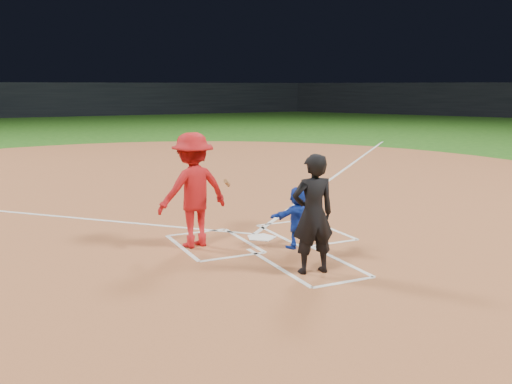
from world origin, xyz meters
name	(u,v)px	position (x,y,z in m)	size (l,w,h in m)	color
ground	(261,238)	(0.00, 0.00, 0.00)	(120.00, 120.00, 0.00)	#205415
home_plate_dirt	(169,188)	(0.00, 6.00, 0.01)	(28.00, 28.00, 0.01)	#9B5732
stadium_wall_far	(36,100)	(0.00, 48.00, 1.60)	(80.00, 1.20, 3.20)	black
home_plate	(261,237)	(0.00, 0.00, 0.02)	(0.60, 0.60, 0.02)	white
catcher	(298,217)	(0.31, -0.86, 0.57)	(1.03, 0.33, 1.11)	#1639B8
umpire	(313,214)	(-0.18, -2.19, 0.95)	(0.68, 0.45, 1.87)	black
chalk_markings	(177,192)	(0.00, 5.29, 0.01)	(28.35, 17.32, 0.01)	white
batter_at_plate	(193,190)	(-1.34, 0.04, 1.04)	(1.53, 1.02, 2.06)	red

